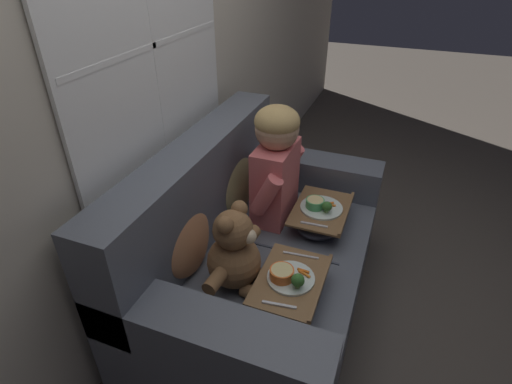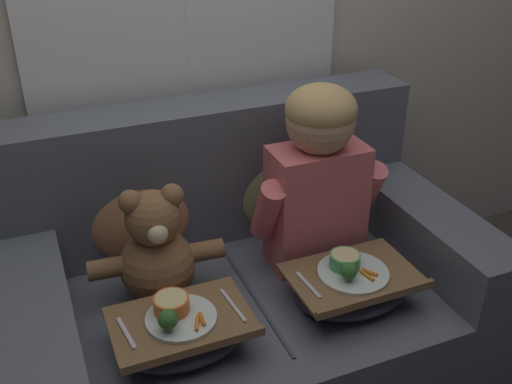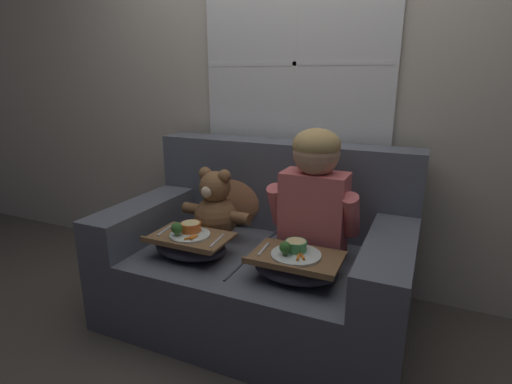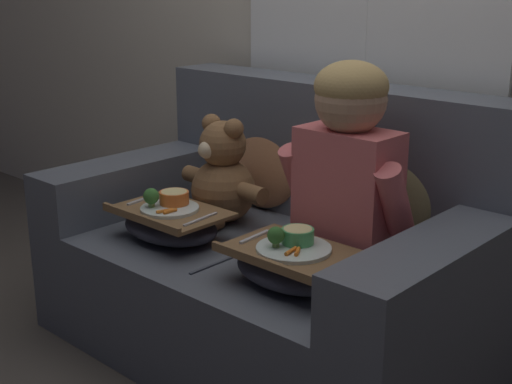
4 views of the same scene
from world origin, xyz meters
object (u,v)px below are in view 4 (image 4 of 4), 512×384
(throw_pillow_behind_child, at_px, (387,188))
(throw_pillow_behind_teddy, at_px, (266,161))
(teddy_bear, at_px, (222,178))
(child_figure, at_px, (348,154))
(couch, at_px, (283,259))
(lap_tray_teddy, at_px, (170,222))
(lap_tray_child, at_px, (293,265))

(throw_pillow_behind_child, distance_m, throw_pillow_behind_teddy, 0.58)
(throw_pillow_behind_child, xyz_separation_m, teddy_bear, (-0.58, -0.25, -0.02))
(throw_pillow_behind_teddy, bearing_deg, throw_pillow_behind_child, 0.00)
(throw_pillow_behind_teddy, bearing_deg, child_figure, -23.13)
(child_figure, bearing_deg, teddy_bear, -179.55)
(teddy_bear, bearing_deg, couch, 5.06)
(couch, relative_size, lap_tray_teddy, 3.86)
(child_figure, bearing_deg, throw_pillow_behind_teddy, 156.87)
(throw_pillow_behind_child, relative_size, lap_tray_teddy, 1.04)
(throw_pillow_behind_child, bearing_deg, throw_pillow_behind_teddy, 180.00)
(child_figure, bearing_deg, throw_pillow_behind_child, 90.00)
(throw_pillow_behind_child, distance_m, teddy_bear, 0.64)
(couch, bearing_deg, child_figure, -4.17)
(throw_pillow_behind_child, bearing_deg, couch, -142.00)
(throw_pillow_behind_child, distance_m, child_figure, 0.30)
(couch, xyz_separation_m, child_figure, (0.29, -0.02, 0.45))
(lap_tray_teddy, bearing_deg, couch, 45.07)
(couch, bearing_deg, throw_pillow_behind_teddy, 142.00)
(couch, relative_size, teddy_bear, 3.56)
(lap_tray_child, bearing_deg, throw_pillow_behind_teddy, 138.13)
(throw_pillow_behind_child, relative_size, lap_tray_child, 1.03)
(throw_pillow_behind_child, bearing_deg, child_figure, -90.00)
(couch, relative_size, throw_pillow_behind_child, 3.71)
(teddy_bear, height_order, lap_tray_child, teddy_bear)
(throw_pillow_behind_teddy, bearing_deg, couch, -38.00)
(throw_pillow_behind_child, xyz_separation_m, throw_pillow_behind_teddy, (-0.58, 0.00, 0.00))
(throw_pillow_behind_child, bearing_deg, lap_tray_child, -90.12)
(throw_pillow_behind_child, height_order, lap_tray_child, throw_pillow_behind_child)
(child_figure, relative_size, lap_tray_teddy, 1.61)
(throw_pillow_behind_teddy, xyz_separation_m, child_figure, (0.58, -0.25, 0.17))
(couch, distance_m, throw_pillow_behind_teddy, 0.47)
(throw_pillow_behind_child, xyz_separation_m, lap_tray_child, (-0.00, -0.52, -0.13))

